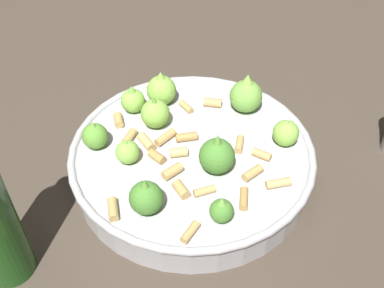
% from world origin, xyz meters
% --- Properties ---
extents(ground_plane, '(2.40, 2.40, 0.00)m').
position_xyz_m(ground_plane, '(0.00, 0.00, 0.00)').
color(ground_plane, '#42382D').
extents(cooking_pan, '(0.32, 0.32, 0.11)m').
position_xyz_m(cooking_pan, '(-0.00, -0.00, 0.03)').
color(cooking_pan, '#B7B7BC').
rests_on(cooking_pan, ground).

